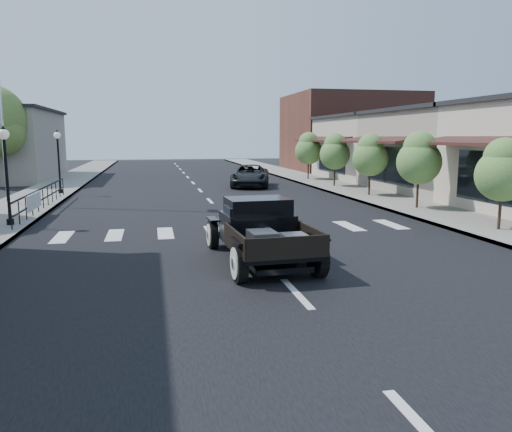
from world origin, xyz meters
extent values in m
plane|color=black|center=(0.00, 0.00, 0.00)|extent=(120.00, 120.00, 0.00)
cube|color=black|center=(0.00, 15.00, 0.01)|extent=(14.00, 80.00, 0.02)
cube|color=gray|center=(-8.50, 15.00, 0.07)|extent=(3.00, 80.00, 0.15)
cube|color=#99968B|center=(8.50, 15.00, 0.07)|extent=(3.00, 80.00, 0.15)
cube|color=#9C9483|center=(15.00, 13.00, 2.25)|extent=(10.00, 9.00, 4.50)
cube|color=#BEB3A0|center=(15.00, 22.00, 2.25)|extent=(10.00, 9.00, 4.50)
cube|color=brown|center=(15.50, 32.00, 3.50)|extent=(11.00, 10.00, 7.00)
imported|color=black|center=(3.35, 18.65, 0.69)|extent=(3.41, 5.38, 1.38)
camera|label=1|loc=(-2.79, -12.30, 3.14)|focal=35.00mm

